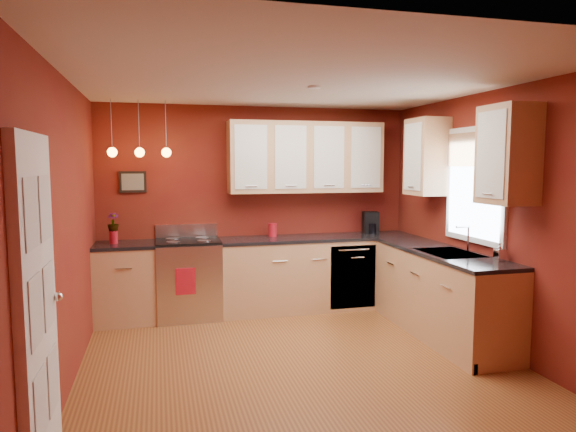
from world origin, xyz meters
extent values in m
plane|color=#945B2B|center=(0.00, 0.00, 0.00)|extent=(4.20, 4.20, 0.00)
cube|color=beige|center=(0.00, 0.00, 2.60)|extent=(4.00, 4.20, 0.02)
cube|color=maroon|center=(0.00, 2.10, 1.30)|extent=(4.00, 0.02, 2.60)
cube|color=maroon|center=(0.00, -2.10, 1.30)|extent=(4.00, 0.02, 2.60)
cube|color=maroon|center=(-2.00, 0.00, 1.30)|extent=(0.02, 4.20, 2.60)
cube|color=maroon|center=(2.00, 0.00, 1.30)|extent=(0.02, 4.20, 2.60)
cube|color=tan|center=(-1.65, 1.80, 0.45)|extent=(0.70, 0.60, 0.90)
cube|color=tan|center=(0.73, 1.80, 0.45)|extent=(2.54, 0.60, 0.90)
cube|color=tan|center=(1.70, 0.45, 0.45)|extent=(0.60, 2.10, 0.90)
cube|color=black|center=(-1.65, 1.80, 0.92)|extent=(0.70, 0.62, 0.04)
cube|color=black|center=(0.73, 1.80, 0.92)|extent=(2.54, 0.62, 0.04)
cube|color=black|center=(1.70, 0.45, 0.92)|extent=(0.62, 2.10, 0.04)
cube|color=silver|center=(-0.92, 1.80, 0.46)|extent=(0.76, 0.64, 0.92)
cube|color=black|center=(-0.92, 1.50, 0.48)|extent=(0.55, 0.02, 0.32)
cylinder|color=silver|center=(-0.92, 1.49, 0.72)|extent=(0.60, 0.02, 0.02)
cube|color=black|center=(-0.92, 1.80, 0.94)|extent=(0.76, 0.60, 0.03)
cylinder|color=gray|center=(-1.10, 1.66, 0.95)|extent=(0.16, 0.16, 0.01)
cylinder|color=gray|center=(-0.74, 1.66, 0.95)|extent=(0.16, 0.16, 0.01)
cylinder|color=gray|center=(-1.10, 1.94, 0.95)|extent=(0.16, 0.16, 0.01)
cylinder|color=gray|center=(-0.74, 1.94, 0.95)|extent=(0.16, 0.16, 0.01)
cube|color=silver|center=(-0.92, 2.10, 1.03)|extent=(0.76, 0.04, 0.16)
cube|color=silver|center=(1.10, 1.51, 0.45)|extent=(0.60, 0.02, 0.80)
cube|color=gray|center=(1.70, 0.30, 0.92)|extent=(0.50, 0.70, 0.05)
cube|color=black|center=(1.70, 0.47, 0.91)|extent=(0.42, 0.30, 0.02)
cube|color=black|center=(1.70, 0.13, 0.91)|extent=(0.42, 0.30, 0.02)
cylinder|color=silver|center=(1.92, 0.30, 1.08)|extent=(0.02, 0.02, 0.28)
cylinder|color=silver|center=(1.85, 0.30, 1.21)|extent=(0.16, 0.02, 0.02)
cube|color=white|center=(1.98, 0.30, 1.65)|extent=(0.04, 1.02, 1.22)
cube|color=white|center=(1.97, 0.30, 1.65)|extent=(0.01, 0.90, 1.10)
cube|color=#A87D54|center=(1.95, 0.30, 2.02)|extent=(0.02, 0.96, 0.36)
cube|color=white|center=(-1.97, -1.20, 1.02)|extent=(0.06, 0.82, 2.05)
cube|color=silver|center=(-1.94, -1.38, 1.60)|extent=(0.00, 0.28, 0.40)
cube|color=silver|center=(-1.94, -1.02, 1.60)|extent=(0.00, 0.28, 0.40)
cube|color=silver|center=(-1.94, -1.38, 1.05)|extent=(0.00, 0.28, 0.40)
cube|color=silver|center=(-1.94, -1.02, 1.05)|extent=(0.00, 0.28, 0.40)
cube|color=silver|center=(-1.94, -1.38, 0.50)|extent=(0.00, 0.28, 0.40)
cube|color=silver|center=(-1.94, -1.02, 0.50)|extent=(0.00, 0.28, 0.40)
sphere|color=silver|center=(-1.91, -0.87, 1.00)|extent=(0.06, 0.06, 0.06)
cube|color=tan|center=(0.60, 1.93, 1.95)|extent=(2.00, 0.35, 0.90)
cube|color=tan|center=(1.82, 0.32, 1.95)|extent=(0.35, 1.95, 0.90)
cube|color=black|center=(-1.55, 2.08, 1.65)|extent=(0.32, 0.03, 0.26)
cylinder|color=gray|center=(-1.75, 1.75, 2.30)|extent=(0.01, 0.01, 0.60)
sphere|color=#FFA53F|center=(-1.75, 1.75, 2.00)|extent=(0.11, 0.11, 0.11)
cylinder|color=gray|center=(-1.45, 1.75, 2.30)|extent=(0.01, 0.01, 0.60)
sphere|color=#FFA53F|center=(-1.45, 1.75, 2.00)|extent=(0.11, 0.11, 0.11)
cylinder|color=gray|center=(-1.15, 1.75, 2.30)|extent=(0.01, 0.01, 0.60)
sphere|color=#FFA53F|center=(-1.15, 1.75, 2.00)|extent=(0.11, 0.11, 0.11)
cylinder|color=#B01320|center=(0.16, 1.93, 1.02)|extent=(0.10, 0.10, 0.15)
cylinder|color=#B01320|center=(0.16, 1.93, 1.10)|extent=(0.11, 0.11, 0.02)
cylinder|color=#B01320|center=(-1.77, 1.81, 1.02)|extent=(0.10, 0.10, 0.15)
imported|color=#B01320|center=(-1.77, 1.81, 1.19)|extent=(0.13, 0.13, 0.23)
cube|color=black|center=(1.51, 1.94, 1.08)|extent=(0.22, 0.20, 0.29)
cylinder|color=black|center=(1.51, 1.88, 1.01)|extent=(0.13, 0.13, 0.13)
imported|color=silver|center=(1.89, -0.25, 1.03)|extent=(0.08, 0.09, 0.18)
cube|color=#B01320|center=(-0.97, 1.47, 0.52)|extent=(0.23, 0.02, 0.31)
camera|label=1|loc=(-1.26, -4.44, 1.87)|focal=32.00mm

